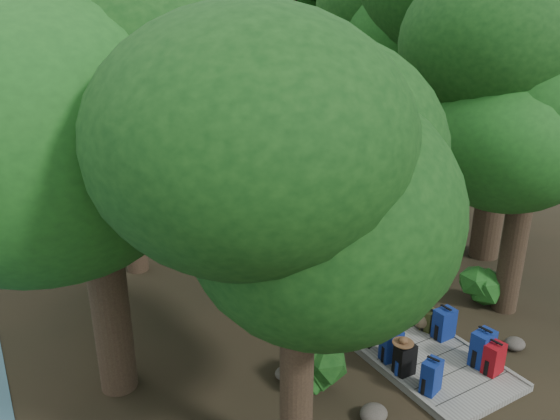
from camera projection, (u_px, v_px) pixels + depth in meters
ground at (325, 287)px, 13.22m from camera, size 120.00×120.00×0.00m
sand_beach at (133, 147)px, 26.11m from camera, size 40.00×22.00×0.02m
boardwalk at (302, 269)px, 14.00m from camera, size 2.00×12.00×0.12m
backpack_left_a at (432, 375)px, 9.37m from camera, size 0.42×0.35×0.68m
backpack_left_b at (405, 358)px, 9.83m from camera, size 0.37×0.27×0.66m
backpack_left_c at (391, 343)px, 10.22m from camera, size 0.41×0.32×0.70m
backpack_left_d at (355, 320)px, 11.10m from camera, size 0.39×0.29×0.57m
backpack_right_a at (494, 357)px, 9.86m from camera, size 0.40×0.31×0.65m
backpack_right_b at (483, 347)px, 10.07m from camera, size 0.46×0.35×0.77m
backpack_right_c at (444, 322)px, 10.91m from camera, size 0.41×0.30×0.70m
backpack_right_d at (428, 319)px, 11.23m from camera, size 0.37×0.32×0.48m
duffel_right_khaki at (415, 311)px, 11.57m from camera, size 0.61×0.73×0.42m
duffel_right_black at (393, 295)px, 12.16m from camera, size 0.53×0.78×0.47m
suitcase_on_boardwalk at (372, 327)px, 10.75m from camera, size 0.49×0.35×0.68m
lone_suitcase_on_sand at (203, 184)px, 19.65m from camera, size 0.47×0.29×0.70m
hat_brown at (403, 340)px, 9.68m from camera, size 0.39×0.39×0.12m
hat_white at (393, 326)px, 10.03m from camera, size 0.34×0.34×0.11m
kayak at (104, 192)px, 19.30m from camera, size 1.29×3.51×0.34m
sun_lounger at (260, 162)px, 22.56m from camera, size 0.99×2.03×0.63m
tree_right_a at (530, 144)px, 10.96m from camera, size 4.55×4.55×7.58m
tree_right_b at (513, 48)px, 12.97m from camera, size 6.11×6.11×10.91m
tree_right_c at (409, 67)px, 14.98m from camera, size 5.57×5.57×9.65m
tree_right_d at (402, 31)px, 16.85m from camera, size 6.18×6.18×11.33m
tree_right_e at (304, 63)px, 19.85m from camera, size 4.91×4.91×8.84m
tree_right_f at (326, 45)px, 21.73m from camera, size 5.48×5.48×9.79m
tree_left_a at (298, 264)px, 6.88m from camera, size 4.02×4.02×6.71m
tree_left_b at (89, 136)px, 8.20m from camera, size 5.08×5.08×9.14m
tree_left_c at (124, 123)px, 12.75m from camera, size 4.41×4.41×7.66m
tree_back_a at (96, 51)px, 23.03m from camera, size 5.30×5.30×9.18m
tree_back_b at (155, 31)px, 24.43m from camera, size 5.96×5.96×10.64m
tree_back_c at (222, 56)px, 26.75m from camera, size 4.51×4.51×8.11m
palm_right_a at (305, 82)px, 18.06m from camera, size 4.71×4.71×8.03m
palm_right_b at (270, 56)px, 22.66m from camera, size 4.59×4.59×8.86m
palm_right_c at (191, 82)px, 23.58m from camera, size 4.10×4.10×6.53m
palm_left_a at (47, 124)px, 15.32m from camera, size 4.11×4.11×6.54m
rock_left_a at (374, 413)px, 8.95m from camera, size 0.48×0.43×0.26m
rock_left_b at (285, 373)px, 9.97m from camera, size 0.39×0.35×0.21m
rock_left_c at (261, 284)px, 13.02m from camera, size 0.58×0.53×0.32m
rock_left_d at (202, 253)px, 14.84m from camera, size 0.33×0.30×0.18m
rock_right_a at (515, 344)px, 10.82m from camera, size 0.42×0.38×0.23m
rock_right_b at (426, 278)px, 13.37m from camera, size 0.50×0.45×0.28m
rock_right_c at (337, 249)px, 15.09m from camera, size 0.31×0.28×0.17m
rock_right_d at (326, 207)px, 17.98m from camera, size 0.60×0.54×0.33m
shrub_left_a at (322, 371)px, 9.50m from camera, size 0.98×0.98×0.88m
shrub_left_b at (245, 278)px, 12.82m from camera, size 0.89×0.89×0.80m
shrub_left_c at (155, 228)px, 15.46m from camera, size 1.06×1.06×0.96m
shrub_right_a at (478, 285)px, 12.39m from camera, size 0.99×0.99×0.89m
shrub_right_b at (360, 224)px, 15.41m from camera, size 1.34×1.34×1.20m
shrub_right_c at (279, 195)px, 18.43m from camera, size 0.83×0.83×0.75m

